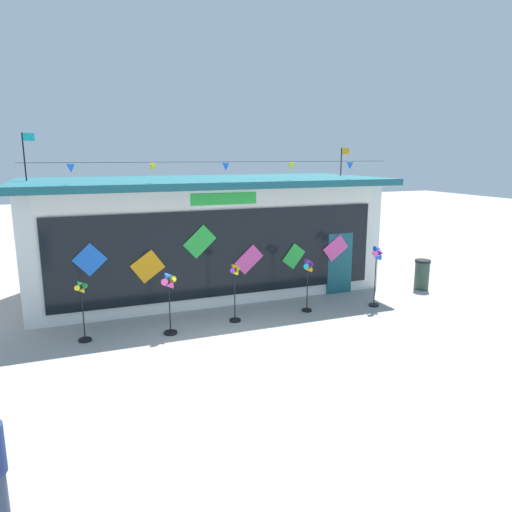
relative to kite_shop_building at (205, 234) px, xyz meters
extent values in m
plane|color=#9E9B99|center=(-0.76, -5.82, -1.90)|extent=(80.00, 80.00, 0.00)
cube|color=silver|center=(0.00, 0.05, -0.12)|extent=(10.97, 4.36, 3.55)
cube|color=#195660|center=(0.00, -0.35, 1.75)|extent=(11.37, 5.16, 0.20)
cube|color=white|center=(0.00, -2.17, 1.35)|extent=(10.09, 0.08, 0.49)
cube|color=green|center=(0.00, -2.20, 1.35)|extent=(1.97, 0.04, 0.35)
cube|color=black|center=(0.00, -2.16, -0.26)|extent=(9.87, 0.06, 2.57)
cube|color=#195660|center=(3.95, -2.16, -0.90)|extent=(0.90, 0.07, 2.00)
cube|color=blue|center=(-3.75, -2.22, -0.13)|extent=(0.91, 0.03, 0.91)
cube|color=orange|center=(-2.25, -2.22, -0.45)|extent=(0.97, 0.03, 0.95)
cube|color=green|center=(-0.75, -2.22, 0.15)|extent=(0.99, 0.03, 0.98)
cube|color=#EA4CA3|center=(0.75, -2.22, -0.49)|extent=(0.93, 0.03, 0.91)
cube|color=green|center=(2.25, -2.22, -0.51)|extent=(0.79, 0.03, 0.83)
cube|color=#EA4CA3|center=(3.74, -2.22, -0.36)|extent=(0.93, 0.03, 0.88)
cylinder|color=black|center=(0.00, -2.41, 2.39)|extent=(10.53, 0.01, 0.01)
cone|color=blue|center=(-4.04, -2.41, 2.25)|extent=(0.20, 0.20, 0.22)
cone|color=yellow|center=(-2.02, -2.41, 2.25)|extent=(0.20, 0.20, 0.22)
cone|color=blue|center=(0.00, -2.41, 2.25)|extent=(0.20, 0.20, 0.22)
cone|color=yellow|center=(2.02, -2.41, 2.25)|extent=(0.20, 0.20, 0.22)
cone|color=blue|center=(4.03, -2.41, 2.25)|extent=(0.20, 0.20, 0.22)
cylinder|color=black|center=(-5.24, 0.05, 2.53)|extent=(0.04, 0.04, 1.35)
cube|color=#19B7BC|center=(-5.08, 0.05, 3.08)|extent=(0.32, 0.02, 0.22)
cylinder|color=black|center=(5.23, 0.05, 2.35)|extent=(0.04, 0.04, 0.99)
cube|color=orange|center=(5.39, 0.05, 2.72)|extent=(0.32, 0.02, 0.22)
cylinder|color=black|center=(-4.03, -3.48, -1.87)|extent=(0.31, 0.31, 0.06)
cylinder|color=black|center=(-4.03, -3.48, -1.20)|extent=(0.03, 0.03, 1.39)
cylinder|color=black|center=(-4.03, -3.52, -0.51)|extent=(0.06, 0.04, 0.06)
cone|color=green|center=(-3.95, -3.52, -0.51)|extent=(0.13, 0.14, 0.13)
cone|color=green|center=(-4.03, -3.52, -0.42)|extent=(0.14, 0.13, 0.13)
cone|color=yellow|center=(-4.12, -3.52, -0.51)|extent=(0.13, 0.14, 0.13)
cone|color=yellow|center=(-4.03, -3.52, -0.60)|extent=(0.14, 0.13, 0.13)
cylinder|color=black|center=(-1.98, -3.77, -1.87)|extent=(0.34, 0.34, 0.06)
cylinder|color=black|center=(-1.98, -3.77, -1.19)|extent=(0.03, 0.03, 1.42)
cylinder|color=black|center=(-1.98, -3.81, -0.48)|extent=(0.06, 0.04, 0.06)
cone|color=yellow|center=(-1.86, -3.81, -0.48)|extent=(0.18, 0.19, 0.18)
cone|color=blue|center=(-1.98, -3.81, -0.36)|extent=(0.19, 0.18, 0.18)
cone|color=#EA4CA3|center=(-2.11, -3.81, -0.48)|extent=(0.18, 0.19, 0.18)
cone|color=#EA4CA3|center=(-1.98, -3.81, -0.60)|extent=(0.19, 0.18, 0.18)
cylinder|color=black|center=(-0.15, -3.50, -1.87)|extent=(0.31, 0.31, 0.06)
cylinder|color=black|center=(-0.15, -3.50, -1.16)|extent=(0.03, 0.03, 1.47)
cylinder|color=black|center=(-0.15, -3.54, -0.43)|extent=(0.06, 0.04, 0.06)
cone|color=yellow|center=(-0.05, -3.54, -0.43)|extent=(0.14, 0.15, 0.14)
cone|color=orange|center=(-0.15, -3.54, -0.33)|extent=(0.15, 0.14, 0.14)
cone|color=purple|center=(-0.24, -3.54, -0.43)|extent=(0.14, 0.15, 0.14)
cone|color=yellow|center=(-0.15, -3.54, -0.52)|extent=(0.15, 0.14, 0.14)
cylinder|color=black|center=(2.09, -3.46, -1.87)|extent=(0.29, 0.29, 0.06)
cylinder|color=black|center=(2.09, -3.46, -1.20)|extent=(0.03, 0.03, 1.38)
cylinder|color=black|center=(2.09, -3.50, -0.51)|extent=(0.06, 0.04, 0.06)
cone|color=purple|center=(2.20, -3.50, -0.51)|extent=(0.17, 0.18, 0.17)
cone|color=purple|center=(2.09, -3.50, -0.40)|extent=(0.18, 0.17, 0.17)
cone|color=#19B7BC|center=(1.97, -3.50, -0.51)|extent=(0.17, 0.18, 0.17)
cone|color=orange|center=(2.09, -3.50, -0.63)|extent=(0.18, 0.17, 0.17)
cylinder|color=black|center=(4.20, -3.77, -1.87)|extent=(0.30, 0.30, 0.06)
cylinder|color=black|center=(4.20, -3.77, -1.07)|extent=(0.03, 0.03, 1.64)
cylinder|color=black|center=(4.20, -3.81, -0.25)|extent=(0.06, 0.04, 0.06)
cone|color=purple|center=(4.33, -3.81, -0.25)|extent=(0.19, 0.20, 0.19)
cone|color=blue|center=(4.20, -3.81, -0.12)|extent=(0.20, 0.19, 0.19)
cone|color=#EA4CA3|center=(4.07, -3.81, -0.25)|extent=(0.19, 0.20, 0.19)
cone|color=blue|center=(4.20, -3.81, -0.38)|extent=(0.20, 0.19, 0.19)
cylinder|color=#2D4238|center=(6.78, -2.83, -1.42)|extent=(0.48, 0.48, 0.94)
cylinder|color=black|center=(6.78, -2.83, -0.91)|extent=(0.52, 0.52, 0.08)
camera|label=1|loc=(-4.14, -15.15, 2.56)|focal=33.12mm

